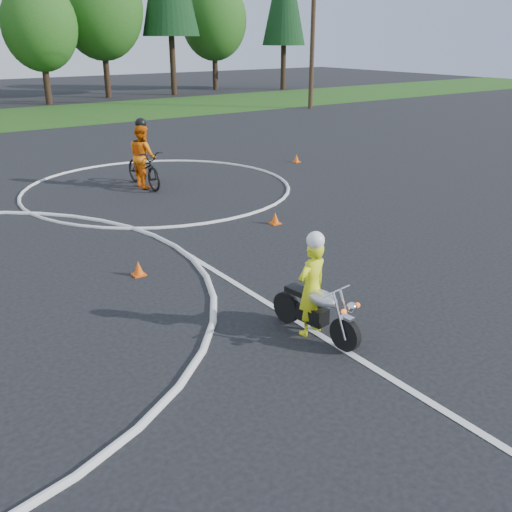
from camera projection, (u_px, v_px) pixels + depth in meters
primary_motorcycle at (317, 310)px, 8.74m from camera, size 0.61×1.73×0.91m
rider_primary_grp at (312, 285)px, 8.70m from camera, size 0.60×0.44×1.69m
rider_second_grp at (144, 163)px, 17.42m from camera, size 0.77×2.18×2.10m
traffic_cones at (61, 259)px, 11.60m from camera, size 20.22×11.24×0.30m
treeline at (71, 0)px, 39.07m from camera, size 38.20×8.10×14.52m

